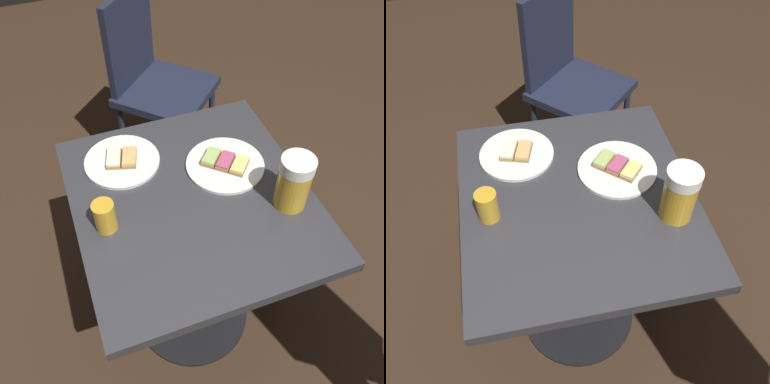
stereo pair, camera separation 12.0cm
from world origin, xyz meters
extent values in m
plane|color=#382619|center=(0.00, 0.00, 0.00)|extent=(6.00, 6.00, 0.00)
cylinder|color=black|center=(0.00, 0.00, 0.01)|extent=(0.44, 0.44, 0.01)
cylinder|color=black|center=(0.00, 0.00, 0.36)|extent=(0.09, 0.09, 0.68)
cube|color=#333338|center=(0.00, 0.00, 0.70)|extent=(0.66, 0.71, 0.04)
cylinder|color=white|center=(0.13, 0.08, 0.72)|extent=(0.23, 0.23, 0.01)
cube|color=#9E7547|center=(0.10, 0.11, 0.73)|extent=(0.08, 0.08, 0.01)
cube|color=#ADC66B|center=(0.10, 0.11, 0.74)|extent=(0.08, 0.08, 0.01)
cube|color=#9E7547|center=(0.13, 0.08, 0.73)|extent=(0.08, 0.08, 0.01)
cube|color=#BC4C70|center=(0.13, 0.08, 0.74)|extent=(0.08, 0.08, 0.01)
cube|color=#9E7547|center=(0.17, 0.05, 0.73)|extent=(0.08, 0.08, 0.01)
cube|color=#EFE07A|center=(0.17, 0.05, 0.74)|extent=(0.08, 0.08, 0.01)
cylinder|color=white|center=(-0.15, 0.20, 0.72)|extent=(0.23, 0.23, 0.01)
cube|color=#9E7547|center=(-0.17, 0.21, 0.73)|extent=(0.06, 0.09, 0.01)
cube|color=white|center=(-0.17, 0.21, 0.74)|extent=(0.06, 0.09, 0.01)
cube|color=#9E7547|center=(-0.13, 0.19, 0.73)|extent=(0.06, 0.09, 0.01)
cube|color=#E5B266|center=(-0.13, 0.19, 0.74)|extent=(0.06, 0.09, 0.01)
cylinder|color=gold|center=(0.24, -0.11, 0.78)|extent=(0.09, 0.09, 0.13)
cylinder|color=white|center=(0.24, -0.11, 0.86)|extent=(0.09, 0.09, 0.03)
torus|color=silver|center=(0.29, -0.08, 0.79)|extent=(0.08, 0.06, 0.09)
cylinder|color=gold|center=(-0.25, -0.02, 0.76)|extent=(0.06, 0.06, 0.09)
cylinder|color=#1E2338|center=(0.19, 0.61, 0.22)|extent=(0.03, 0.03, 0.44)
cylinder|color=#1E2338|center=(0.42, 0.84, 0.22)|extent=(0.03, 0.03, 0.44)
cylinder|color=#1E2338|center=(-0.04, 0.84, 0.22)|extent=(0.03, 0.03, 0.44)
cylinder|color=#1E2338|center=(0.19, 1.07, 0.22)|extent=(0.03, 0.03, 0.44)
cube|color=#1E2338|center=(0.19, 0.84, 0.46)|extent=(0.54, 0.54, 0.04)
cube|color=#1E2338|center=(0.07, 0.96, 0.68)|extent=(0.26, 0.26, 0.41)
camera|label=1|loc=(-0.28, -0.74, 1.64)|focal=40.52mm
camera|label=2|loc=(-0.16, -0.77, 1.64)|focal=40.52mm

